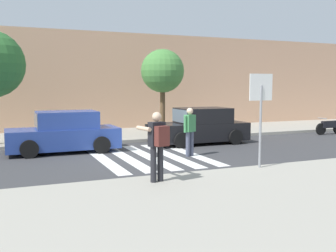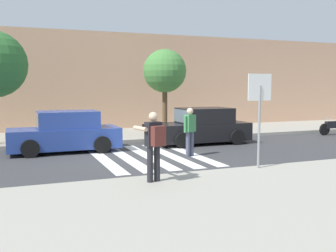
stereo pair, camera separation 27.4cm
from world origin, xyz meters
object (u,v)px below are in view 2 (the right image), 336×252
object	(u,v)px
stop_sign	(259,100)
parked_car_blue	(65,133)
motorcycle	(333,127)
photographer_with_backpack	(154,140)
street_tree_center	(165,72)
pedestrian_crossing	(190,129)
parked_car_black	(202,127)

from	to	relation	value
stop_sign	parked_car_blue	size ratio (longest dim) A/B	0.66
stop_sign	motorcycle	xyz separation A→B (m)	(8.73, 6.06, -1.70)
photographer_with_backpack	street_tree_center	distance (m)	9.63
photographer_with_backpack	motorcycle	bearing A→B (deg)	28.41
pedestrian_crossing	parked_car_blue	world-z (taller)	pedestrian_crossing
pedestrian_crossing	parked_car_black	bearing A→B (deg)	55.66
parked_car_black	motorcycle	world-z (taller)	parked_car_black
photographer_with_backpack	parked_car_black	world-z (taller)	photographer_with_backpack
stop_sign	pedestrian_crossing	xyz separation A→B (m)	(-0.72, 3.13, -1.14)
stop_sign	photographer_with_backpack	distance (m)	3.51
stop_sign	pedestrian_crossing	size ratio (longest dim) A/B	1.56
parked_car_black	motorcycle	xyz separation A→B (m)	(7.66, 0.30, -0.31)
parked_car_black	parked_car_blue	bearing A→B (deg)	180.00
street_tree_center	pedestrian_crossing	bearing A→B (deg)	-101.18
motorcycle	street_tree_center	xyz separation A→B (m)	(-8.45, 2.15, 2.77)
photographer_with_backpack	parked_car_black	distance (m)	7.66
parked_car_blue	pedestrian_crossing	bearing A→B (deg)	-33.37
stop_sign	parked_car_blue	xyz separation A→B (m)	(-4.71, 5.76, -1.38)
stop_sign	photographer_with_backpack	bearing A→B (deg)	-171.98
stop_sign	parked_car_blue	bearing A→B (deg)	129.27
stop_sign	street_tree_center	bearing A→B (deg)	88.02
pedestrian_crossing	parked_car_black	distance (m)	3.19
street_tree_center	photographer_with_backpack	bearing A→B (deg)	-112.69
parked_car_black	motorcycle	distance (m)	7.67
parked_car_blue	stop_sign	bearing A→B (deg)	-50.73
stop_sign	motorcycle	world-z (taller)	stop_sign
stop_sign	pedestrian_crossing	world-z (taller)	stop_sign
parked_car_blue	motorcycle	xyz separation A→B (m)	(13.44, 0.30, -0.31)
motorcycle	street_tree_center	world-z (taller)	street_tree_center
parked_car_black	stop_sign	bearing A→B (deg)	-100.57
stop_sign	motorcycle	distance (m)	10.76
stop_sign	photographer_with_backpack	xyz separation A→B (m)	(-3.35, -0.47, -0.94)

